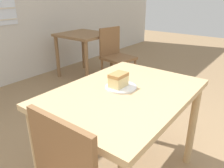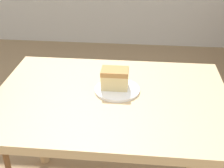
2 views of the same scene
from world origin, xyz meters
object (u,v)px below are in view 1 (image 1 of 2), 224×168
at_px(chair_far_corner, 115,54).
at_px(plate, 121,87).
at_px(cake_slice, 118,80).
at_px(dining_table_far, 84,42).
at_px(dining_table_near, 124,105).

xyz_separation_m(chair_far_corner, plate, (-1.58, -1.22, 0.29)).
xyz_separation_m(plate, cake_slice, (-0.01, 0.01, 0.05)).
bearing_deg(cake_slice, dining_table_far, 50.01).
bearing_deg(dining_table_near, cake_slice, 78.01).
distance_m(dining_table_near, chair_far_corner, 2.05).
bearing_deg(chair_far_corner, dining_table_far, 107.46).
relative_size(dining_table_near, plate, 5.08).
distance_m(dining_table_far, chair_far_corner, 0.62).
relative_size(dining_table_far, plate, 3.65).
height_order(plate, cake_slice, cake_slice).
distance_m(dining_table_far, cake_slice, 2.36).
bearing_deg(cake_slice, chair_far_corner, 37.11).
bearing_deg(plate, chair_far_corner, 37.64).
bearing_deg(dining_table_far, chair_far_corner, -82.38).
bearing_deg(dining_table_near, dining_table_far, 50.69).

